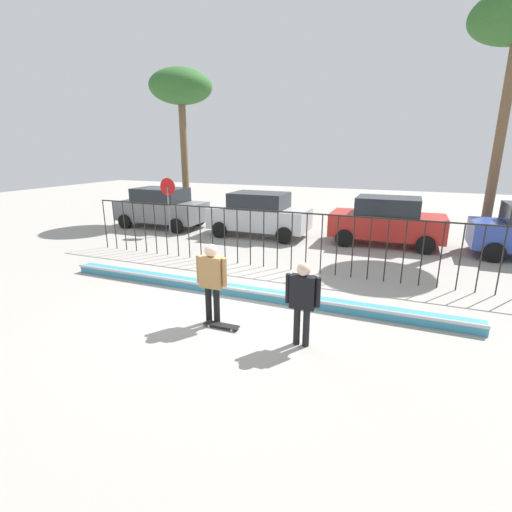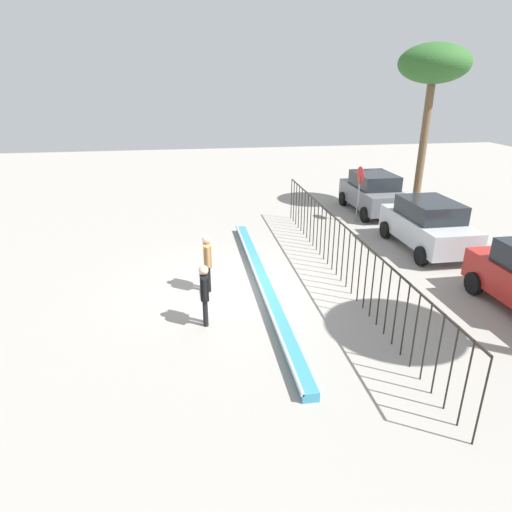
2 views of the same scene
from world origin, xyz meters
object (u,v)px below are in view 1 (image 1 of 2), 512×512
at_px(parked_car_gray, 161,207).
at_px(stop_sign, 168,198).
at_px(parked_car_silver, 259,214).
at_px(parked_car_red, 387,221).
at_px(skateboarder, 212,277).
at_px(camera_operator, 303,297).
at_px(palm_tree_short, 181,90).
at_px(skateboard, 222,325).

height_order(parked_car_gray, stop_sign, stop_sign).
relative_size(parked_car_silver, parked_car_red, 1.00).
bearing_deg(parked_car_gray, skateboarder, -52.75).
xyz_separation_m(parked_car_red, stop_sign, (-9.03, -1.73, 0.64)).
xyz_separation_m(camera_operator, parked_car_silver, (-4.32, 8.58, -0.04)).
height_order(skateboarder, palm_tree_short, palm_tree_short).
distance_m(camera_operator, stop_sign, 10.91).
xyz_separation_m(skateboard, parked_car_red, (2.71, 8.97, 0.91)).
height_order(skateboarder, parked_car_silver, parked_car_silver).
height_order(skateboarder, camera_operator, skateboarder).
relative_size(parked_car_silver, palm_tree_short, 0.57).
bearing_deg(parked_car_red, skateboard, -106.66).
bearing_deg(stop_sign, parked_car_gray, 136.29).
height_order(camera_operator, parked_car_silver, parked_car_silver).
distance_m(parked_car_gray, stop_sign, 1.97).
bearing_deg(stop_sign, skateboard, -48.85).
xyz_separation_m(camera_operator, parked_car_gray, (-9.44, 8.58, -0.04)).
height_order(parked_car_red, stop_sign, stop_sign).
distance_m(stop_sign, palm_tree_short, 6.21).
distance_m(skateboarder, camera_operator, 2.07).
bearing_deg(stop_sign, palm_tree_short, 110.77).
bearing_deg(skateboarder, stop_sign, 104.17).
height_order(parked_car_silver, parked_car_red, same).
bearing_deg(camera_operator, parked_car_silver, -47.31).
relative_size(camera_operator, stop_sign, 0.67).
distance_m(skateboarder, skateboard, 1.06).
distance_m(skateboarder, parked_car_gray, 11.17).
bearing_deg(palm_tree_short, stop_sign, -69.23).
bearing_deg(palm_tree_short, skateboard, -54.57).
bearing_deg(skateboarder, skateboard, -52.89).
xyz_separation_m(parked_car_gray, parked_car_silver, (5.12, -0.00, 0.00)).
distance_m(skateboarder, parked_car_red, 9.32).
relative_size(skateboarder, parked_car_silver, 0.42).
height_order(camera_operator, parked_car_gray, parked_car_gray).
height_order(parked_car_gray, palm_tree_short, palm_tree_short).
xyz_separation_m(skateboarder, palm_tree_short, (-7.38, 10.63, 5.46)).
xyz_separation_m(parked_car_silver, stop_sign, (-3.78, -1.29, 0.64)).
bearing_deg(skateboarder, camera_operator, -31.84).
distance_m(parked_car_red, palm_tree_short, 11.91).
relative_size(skateboard, parked_car_silver, 0.19).
bearing_deg(parked_car_silver, skateboarder, -72.68).
distance_m(camera_operator, parked_car_silver, 9.60).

